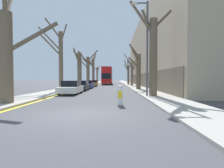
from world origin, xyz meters
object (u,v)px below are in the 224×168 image
street_tree_left_3 (88,68)px  parked_car_3 (92,83)px  street_tree_left_2 (79,68)px  parked_car_2 (87,84)px  parked_car_1 (81,86)px  traffic_bollard (120,95)px  street_tree_left_4 (93,70)px  street_tree_left_5 (97,74)px  street_tree_right_1 (138,70)px  street_tree_right_0 (152,52)px  street_tree_right_2 (132,72)px  street_tree_right_3 (128,73)px  street_tree_left_1 (60,57)px  parked_car_0 (71,88)px  double_decker_bus (107,75)px  street_tree_left_0 (8,50)px  lamp_post (146,44)px

street_tree_left_3 → parked_car_3: size_ratio=1.99×
street_tree_left_2 → parked_car_2: (2.08, -3.71, -2.84)m
parked_car_1 → traffic_bollard: parked_car_1 is taller
street_tree_left_4 → street_tree_left_5: size_ratio=1.29×
street_tree_left_2 → street_tree_left_3: 10.11m
street_tree_right_1 → parked_car_3: size_ratio=1.54×
street_tree_right_0 → parked_car_1: street_tree_right_0 is taller
street_tree_right_2 → street_tree_right_3: size_ratio=1.07×
street_tree_left_3 → street_tree_left_4: size_ratio=0.99×
street_tree_left_1 → street_tree_right_3: 26.68m
street_tree_left_2 → street_tree_left_4: (0.06, 19.44, 0.60)m
parked_car_1 → street_tree_left_2: bearing=103.4°
parked_car_3 → parked_car_0: bearing=-90.0°
street_tree_left_4 → double_decker_bus: street_tree_left_4 is taller
street_tree_left_3 → parked_car_1: bearing=-83.7°
street_tree_left_5 → parked_car_2: size_ratio=1.59×
street_tree_left_3 → street_tree_right_0: bearing=-70.0°
street_tree_left_4 → parked_car_3: size_ratio=2.02×
street_tree_left_5 → parked_car_1: (2.01, -39.51, -2.53)m
street_tree_right_0 → street_tree_right_2: 20.99m
street_tree_left_3 → double_decker_bus: (4.38, 6.49, -1.43)m
street_tree_left_0 → double_decker_bus: bearing=83.6°
street_tree_left_4 → lamp_post: size_ratio=1.02×
street_tree_right_0 → traffic_bollard: (-2.88, -4.61, -3.26)m
street_tree_right_1 → traffic_bollard: size_ratio=5.43×
double_decker_bus → parked_car_2: double_decker_bus is taller
street_tree_right_2 → lamp_post: 21.09m
traffic_bollard → street_tree_right_2: bearing=82.9°
street_tree_left_1 → lamp_post: bearing=-31.9°
street_tree_right_2 → parked_car_2: (-7.94, -8.02, -2.36)m
parked_car_0 → street_tree_left_0: bearing=-105.3°
street_tree_right_3 → parked_car_0: 28.90m
parked_car_1 → lamp_post: 11.34m
street_tree_left_2 → parked_car_1: (2.08, -8.75, -2.84)m
street_tree_left_5 → parked_car_1: street_tree_left_5 is taller
street_tree_right_0 → parked_car_0: street_tree_right_0 is taller
parked_car_0 → parked_car_1: parked_car_0 is taller
parked_car_3 → double_decker_bus: bearing=80.7°
double_decker_bus → traffic_bollard: 37.98m
street_tree_left_1 → parked_car_1: street_tree_left_1 is taller
street_tree_right_3 → parked_car_3: street_tree_right_3 is taller
street_tree_right_3 → street_tree_left_1: bearing=-111.8°
street_tree_right_1 → street_tree_left_0: bearing=-124.3°
street_tree_left_3 → parked_car_0: size_ratio=1.95×
street_tree_left_4 → parked_car_2: street_tree_left_4 is taller
street_tree_right_1 → street_tree_left_4: bearing=110.0°
street_tree_left_3 → street_tree_right_2: size_ratio=1.21×
street_tree_left_4 → street_tree_left_1: bearing=-90.2°
street_tree_left_1 → street_tree_right_1: 10.57m
street_tree_right_0 → street_tree_right_2: size_ratio=1.25×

